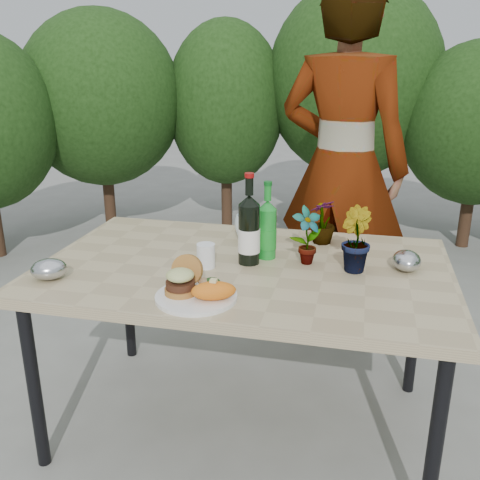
% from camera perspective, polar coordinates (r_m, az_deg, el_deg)
% --- Properties ---
extents(ground, '(80.00, 80.00, 0.00)m').
position_cam_1_polar(ground, '(2.50, 0.44, -18.86)').
color(ground, slate).
rests_on(ground, ground).
extents(patio_table, '(1.60, 1.00, 0.75)m').
position_cam_1_polar(patio_table, '(2.14, 0.49, -4.07)').
color(patio_table, tan).
rests_on(patio_table, ground).
extents(shrub_hedge, '(7.00, 5.16, 2.19)m').
position_cam_1_polar(shrub_hedge, '(3.57, 9.55, 12.78)').
color(shrub_hedge, '#382316').
rests_on(shrub_hedge, ground).
extents(dinner_plate, '(0.28, 0.28, 0.01)m').
position_cam_1_polar(dinner_plate, '(1.83, -4.69, -6.06)').
color(dinner_plate, white).
rests_on(dinner_plate, patio_table).
extents(burger_stack, '(0.11, 0.16, 0.11)m').
position_cam_1_polar(burger_stack, '(1.84, -6.19, -4.14)').
color(burger_stack, '#B7722D').
rests_on(burger_stack, dinner_plate).
extents(sweet_potato, '(0.17, 0.12, 0.06)m').
position_cam_1_polar(sweet_potato, '(1.78, -2.83, -5.43)').
color(sweet_potato, orange).
rests_on(sweet_potato, dinner_plate).
extents(grilled_veg, '(0.08, 0.05, 0.03)m').
position_cam_1_polar(grilled_veg, '(1.90, -3.36, -4.42)').
color(grilled_veg, olive).
rests_on(grilled_veg, dinner_plate).
extents(wine_bottle, '(0.09, 0.09, 0.36)m').
position_cam_1_polar(wine_bottle, '(2.09, 0.97, 0.98)').
color(wine_bottle, black).
rests_on(wine_bottle, patio_table).
extents(sparkling_water, '(0.08, 0.08, 0.32)m').
position_cam_1_polar(sparkling_water, '(2.16, 2.91, 1.03)').
color(sparkling_water, '#188827').
rests_on(sparkling_water, patio_table).
extents(plastic_cup, '(0.07, 0.07, 0.09)m').
position_cam_1_polar(plastic_cup, '(2.08, -3.65, -1.68)').
color(plastic_cup, white).
rests_on(plastic_cup, patio_table).
extents(seedling_left, '(0.15, 0.14, 0.23)m').
position_cam_1_polar(seedling_left, '(2.11, 7.16, 0.44)').
color(seedling_left, '#2C6121').
rests_on(seedling_left, patio_table).
extents(seedling_mid, '(0.16, 0.17, 0.25)m').
position_cam_1_polar(seedling_mid, '(2.07, 12.11, 0.06)').
color(seedling_mid, '#2A561D').
rests_on(seedling_mid, patio_table).
extents(seedling_right, '(0.15, 0.15, 0.20)m').
position_cam_1_polar(seedling_right, '(2.37, 8.81, 1.95)').
color(seedling_right, '#2C5E20').
rests_on(seedling_right, patio_table).
extents(blue_bowl, '(0.18, 0.18, 0.12)m').
position_cam_1_polar(blue_bowl, '(2.38, 1.24, 1.33)').
color(blue_bowl, silver).
rests_on(blue_bowl, patio_table).
extents(foil_packet_left, '(0.17, 0.16, 0.08)m').
position_cam_1_polar(foil_packet_left, '(2.09, -19.70, -2.95)').
color(foil_packet_left, '#AFB2B6').
rests_on(foil_packet_left, patio_table).
extents(foil_packet_right, '(0.12, 0.14, 0.08)m').
position_cam_1_polar(foil_packet_right, '(2.15, 17.34, -2.11)').
color(foil_packet_right, '#ADAFB4').
rests_on(foil_packet_right, patio_table).
extents(person, '(0.80, 0.62, 1.94)m').
position_cam_1_polar(person, '(2.94, 10.86, 7.59)').
color(person, '#996B4C').
rests_on(person, ground).
extents(terracotta_pot, '(0.17, 0.17, 0.14)m').
position_cam_1_polar(terracotta_pot, '(4.55, -14.55, -0.37)').
color(terracotta_pot, '#A9452B').
rests_on(terracotta_pot, ground).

